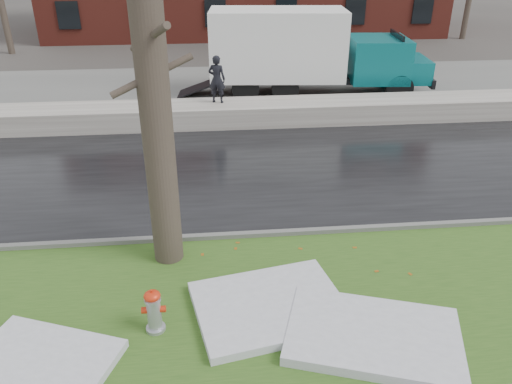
{
  "coord_description": "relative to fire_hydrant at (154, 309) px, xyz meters",
  "views": [
    {
      "loc": [
        -0.86,
        -8.41,
        5.99
      ],
      "look_at": [
        0.09,
        1.28,
        1.0
      ],
      "focal_mm": 35.0,
      "sensor_mm": 36.0,
      "label": 1
    }
  ],
  "objects": [
    {
      "name": "verge",
      "position": [
        1.92,
        0.54,
        -0.47
      ],
      "size": [
        60.0,
        4.5,
        0.04
      ],
      "primitive_type": "cube",
      "color": "#2D4F1A",
      "rests_on": "ground"
    },
    {
      "name": "tree",
      "position": [
        0.1,
        2.18,
        3.27
      ],
      "size": [
        1.48,
        1.7,
        7.38
      ],
      "rotation": [
        0.0,
        0.0,
        0.01
      ],
      "color": "brown",
      "rests_on": "verge"
    },
    {
      "name": "road",
      "position": [
        1.92,
        6.29,
        -0.47
      ],
      "size": [
        60.0,
        7.0,
        0.03
      ],
      "primitive_type": "cube",
      "color": "black",
      "rests_on": "ground"
    },
    {
      "name": "snowbank",
      "position": [
        1.92,
        10.49,
        -0.11
      ],
      "size": [
        60.0,
        1.6,
        0.75
      ],
      "primitive_type": "cube",
      "color": "beige",
      "rests_on": "ground"
    },
    {
      "name": "snow_patch_far",
      "position": [
        -1.72,
        -0.71,
        -0.38
      ],
      "size": [
        2.63,
        2.28,
        0.14
      ],
      "primitive_type": "cube",
      "rotation": [
        0.0,
        0.0,
        -0.37
      ],
      "color": "silver",
      "rests_on": "verge"
    },
    {
      "name": "snow_patch_near",
      "position": [
        1.99,
        0.31,
        -0.37
      ],
      "size": [
        2.94,
        2.48,
        0.16
      ],
      "primitive_type": "cube",
      "rotation": [
        0.0,
        0.0,
        0.2
      ],
      "color": "silver",
      "rests_on": "verge"
    },
    {
      "name": "fire_hydrant",
      "position": [
        0.0,
        0.0,
        0.0
      ],
      "size": [
        0.4,
        0.34,
        0.84
      ],
      "rotation": [
        0.0,
        0.0,
        0.01
      ],
      "color": "#A3A5AB",
      "rests_on": "verge"
    },
    {
      "name": "snow_patch_side",
      "position": [
        3.59,
        -0.61,
        -0.36
      ],
      "size": [
        3.22,
        2.59,
        0.18
      ],
      "primitive_type": "cube",
      "rotation": [
        0.0,
        0.0,
        -0.32
      ],
      "color": "silver",
      "rests_on": "verge"
    },
    {
      "name": "curb",
      "position": [
        1.92,
        2.79,
        -0.42
      ],
      "size": [
        60.0,
        0.15,
        0.14
      ],
      "primitive_type": "cube",
      "color": "slate",
      "rests_on": "ground"
    },
    {
      "name": "box_truck",
      "position": [
        5.05,
        13.87,
        1.34
      ],
      "size": [
        10.46,
        3.16,
        3.46
      ],
      "rotation": [
        0.0,
        0.0,
        -0.09
      ],
      "color": "black",
      "rests_on": "ground"
    },
    {
      "name": "ground",
      "position": [
        1.92,
        1.79,
        -0.49
      ],
      "size": [
        120.0,
        120.0,
        0.0
      ],
      "primitive_type": "plane",
      "color": "#47423D",
      "rests_on": "ground"
    },
    {
      "name": "parking_lot",
      "position": [
        1.92,
        14.79,
        -0.47
      ],
      "size": [
        60.0,
        9.0,
        0.03
      ],
      "primitive_type": "cube",
      "color": "slate",
      "rests_on": "ground"
    },
    {
      "name": "worker",
      "position": [
        1.39,
        10.66,
        1.09
      ],
      "size": [
        0.69,
        0.55,
        1.65
      ],
      "primitive_type": "imported",
      "rotation": [
        0.0,
        0.0,
        2.85
      ],
      "color": "black",
      "rests_on": "snowbank"
    }
  ]
}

